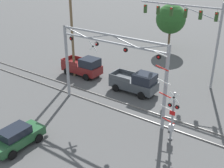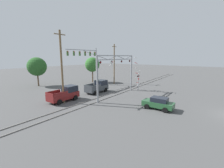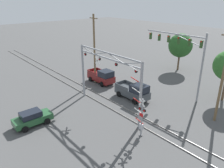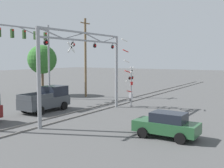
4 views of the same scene
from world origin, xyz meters
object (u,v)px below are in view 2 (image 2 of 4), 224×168
object	(u,v)px
traffic_signal_span	(89,59)
utility_pole_right	(114,64)
pickup_truck_lead	(98,87)
pickup_truck_following	(65,94)
crossing_gantry	(117,70)
sedan_waiting	(158,103)
crossing_signal_mast	(138,80)
utility_pole_left	(62,67)
background_tree_beyond_span	(92,65)
background_tree_far_left_verge	(37,67)

from	to	relation	value
traffic_signal_span	utility_pole_right	size ratio (longest dim) A/B	0.91
pickup_truck_lead	pickup_truck_following	bearing A→B (deg)	176.89
utility_pole_right	crossing_gantry	bearing A→B (deg)	-142.80
sedan_waiting	utility_pole_right	bearing A→B (deg)	52.11
crossing_signal_mast	utility_pole_left	xyz separation A→B (m)	(-14.30, 5.12, 3.19)
traffic_signal_span	utility_pole_left	size ratio (longest dim) A/B	0.85
pickup_truck_lead	background_tree_beyond_span	distance (m)	12.27
pickup_truck_lead	utility_pole_left	xyz separation A→B (m)	(-8.12, -0.33, 4.30)
background_tree_beyond_span	background_tree_far_left_verge	bearing A→B (deg)	149.43
utility_pole_right	background_tree_far_left_verge	world-z (taller)	utility_pole_right
crossing_signal_mast	background_tree_beyond_span	distance (m)	14.46
pickup_truck_following	utility_pole_right	bearing A→B (deg)	8.34
crossing_gantry	background_tree_far_left_verge	world-z (taller)	crossing_gantry
pickup_truck_following	sedan_waiting	xyz separation A→B (m)	(4.82, -13.12, -0.28)
sedan_waiting	crossing_signal_mast	bearing A→B (deg)	39.99
crossing_gantry	pickup_truck_following	world-z (taller)	crossing_gantry
crossing_signal_mast	traffic_signal_span	bearing A→B (deg)	103.70
sedan_waiting	utility_pole_right	world-z (taller)	utility_pole_right
pickup_truck_following	background_tree_beyond_span	distance (m)	17.66
utility_pole_left	background_tree_beyond_span	distance (m)	18.36
crossing_gantry	pickup_truck_lead	bearing A→B (deg)	90.10
traffic_signal_span	crossing_signal_mast	bearing A→B (deg)	-76.30
background_tree_beyond_span	background_tree_far_left_verge	world-z (taller)	background_tree_far_left_verge
crossing_signal_mast	background_tree_beyond_span	world-z (taller)	crossing_signal_mast
crossing_gantry	utility_pole_right	size ratio (longest dim) A/B	1.07
crossing_signal_mast	pickup_truck_following	distance (m)	14.75
utility_pole_right	background_tree_far_left_verge	xyz separation A→B (m)	(-13.15, 12.51, -0.53)
crossing_gantry	pickup_truck_following	xyz separation A→B (m)	(-7.32, 4.84, -3.47)
crossing_gantry	crossing_signal_mast	world-z (taller)	crossing_gantry
crossing_signal_mast	background_tree_far_left_verge	world-z (taller)	crossing_signal_mast
pickup_truck_following	background_tree_far_left_verge	xyz separation A→B (m)	(3.82, 15.00, 3.46)
crossing_signal_mast	utility_pole_left	bearing A→B (deg)	160.30
crossing_gantry	utility_pole_right	xyz separation A→B (m)	(9.65, 7.32, 0.52)
sedan_waiting	utility_pole_left	distance (m)	14.36
pickup_truck_following	utility_pole_left	world-z (taller)	utility_pole_left
utility_pole_right	utility_pole_left	bearing A→B (deg)	-169.76
crossing_signal_mast	utility_pole_right	distance (m)	9.48
sedan_waiting	background_tree_beyond_span	bearing A→B (deg)	64.22
pickup_truck_following	background_tree_far_left_verge	size ratio (longest dim) A/B	0.72
pickup_truck_lead	background_tree_far_left_verge	bearing A→B (deg)	102.78
sedan_waiting	crossing_gantry	bearing A→B (deg)	73.23
crossing_gantry	traffic_signal_span	world-z (taller)	traffic_signal_span
utility_pole_left	crossing_signal_mast	bearing A→B (deg)	-19.70
crossing_signal_mast	background_tree_far_left_verge	distance (m)	23.10
crossing_gantry	background_tree_beyond_span	size ratio (longest dim) A/B	1.59
crossing_gantry	traffic_signal_span	distance (m)	10.75
pickup_truck_following	utility_pole_right	distance (m)	17.61
crossing_gantry	pickup_truck_lead	distance (m)	5.63
traffic_signal_span	utility_pole_right	world-z (taller)	utility_pole_right
pickup_truck_following	traffic_signal_span	bearing A→B (deg)	25.64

